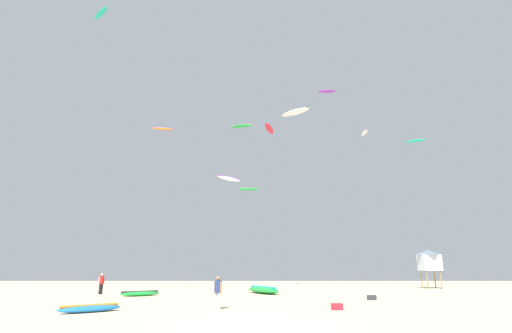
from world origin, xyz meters
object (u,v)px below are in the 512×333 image
Objects in this scene: kite_aloft_8 at (243,126)px; kite_aloft_9 at (271,129)px; kite_aloft_4 at (297,112)px; kite_aloft_6 at (102,14)px; person_midground at (103,282)px; cooler_box at (374,298)px; person_foreground at (220,290)px; gear_bag at (339,307)px; kite_aloft_3 at (250,189)px; kite_grounded_far at (142,293)px; kite_aloft_5 at (417,141)px; kite_grounded_near at (265,290)px; kite_grounded_mid at (92,308)px; lifeguard_tower at (431,260)px; kite_aloft_0 at (164,129)px; kite_aloft_1 at (328,91)px; kite_aloft_7 at (366,133)px; kite_aloft_2 at (231,179)px.

kite_aloft_9 reaches higher than kite_aloft_8.
kite_aloft_4 is 26.50m from kite_aloft_6.
cooler_box is at bearing 18.36° from person_midground.
gear_bag is at bearing 128.39° from person_foreground.
person_midground is at bearing -98.29° from person_foreground.
kite_aloft_4 is (6.34, -6.88, 9.04)m from kite_aloft_3.
kite_aloft_5 is (29.00, 14.55, 17.41)m from kite_grounded_far.
kite_grounded_near is 1.89× the size of kite_grounded_mid.
lifeguard_tower is 1.29× the size of kite_aloft_0.
kite_aloft_6 is at bearing -136.62° from kite_aloft_1.
kite_aloft_3 is (0.86, 33.98, 12.26)m from person_foreground.
kite_aloft_0 is at bearing 127.74° from kite_grounded_near.
kite_aloft_4 is 1.10× the size of kite_aloft_9.
kite_aloft_8 is at bearing -92.56° from kite_aloft_3.
kite_aloft_0 is (-14.15, 18.28, 21.51)m from kite_grounded_near.
kite_aloft_1 reaches higher than kite_grounded_near.
kite_grounded_far is (3.97, -2.33, -0.80)m from person_midground.
gear_bag is at bearing -76.21° from kite_grounded_near.
cooler_box is at bearing -122.96° from kite_aloft_5.
cooler_box is at bearing -70.97° from kite_aloft_9.
kite_aloft_7 is (-2.47, 12.47, 19.41)m from lifeguard_tower.
kite_aloft_0 is 0.78× the size of kite_aloft_4.
kite_grounded_mid is 4.96× the size of cooler_box.
kite_aloft_3 reaches higher than kite_grounded_near.
kite_grounded_far is 21.97m from kite_aloft_8.
kite_aloft_5 is (19.36, 11.27, 17.31)m from kite_grounded_near.
kite_aloft_3 is at bearing -140.09° from person_foreground.
lifeguard_tower is 28.28m from gear_bag.
person_foreground is at bearing -131.05° from kite_aloft_5.
kite_aloft_2 is (10.47, 1.46, 9.27)m from person_midground.
kite_aloft_1 reaches higher than kite_aloft_4.
person_foreground is 0.59× the size of kite_grounded_mid.
kite_aloft_3 is 1.02× the size of kite_aloft_8.
kite_aloft_3 is at bearing 79.08° from kite_grounded_mid.
person_foreground is at bearing -36.36° from kite_aloft_6.
kite_aloft_8 reaches higher than gear_bag.
kite_aloft_4 is at bearing -47.36° from kite_aloft_3.
kite_aloft_1 is 15.04m from kite_aloft_5.
kite_grounded_far is at bearing 165.85° from cooler_box.
kite_aloft_6 is at bearing -152.68° from kite_aloft_2.
lifeguard_tower is 27.12m from kite_aloft_1.
kite_aloft_1 is 1.13× the size of kite_aloft_5.
kite_aloft_4 is (13.17, 28.55, 22.09)m from kite_grounded_mid.
kite_aloft_2 is at bearing -132.02° from kite_aloft_7.
kite_grounded_far is 24.27m from kite_aloft_6.
kite_aloft_1 is at bearing 83.94° from cooler_box.
kite_aloft_8 is at bearing 82.77° from kite_aloft_2.
kite_aloft_6 reaches higher than kite_aloft_0.
cooler_box is at bearing -57.26° from kite_aloft_8.
cooler_box is 38.02m from kite_aloft_7.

